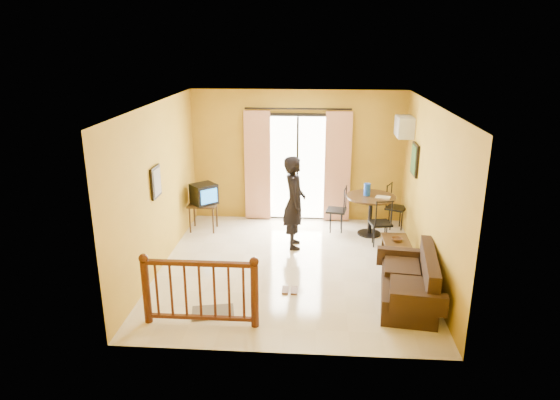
# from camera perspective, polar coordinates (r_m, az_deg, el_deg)

# --- Properties ---
(ground) EXTENTS (5.00, 5.00, 0.00)m
(ground) POSITION_cam_1_polar(r_m,az_deg,el_deg) (8.75, 1.28, -7.67)
(ground) COLOR beige
(ground) RESTS_ON ground
(room_shell) EXTENTS (5.00, 5.00, 5.00)m
(room_shell) POSITION_cam_1_polar(r_m,az_deg,el_deg) (8.16, 1.36, 3.18)
(room_shell) COLOR white
(room_shell) RESTS_ON ground
(balcony_door) EXTENTS (2.25, 0.14, 2.46)m
(balcony_door) POSITION_cam_1_polar(r_m,az_deg,el_deg) (10.64, 2.00, 3.81)
(balcony_door) COLOR black
(balcony_door) RESTS_ON ground
(tv_table) EXTENTS (0.57, 0.48, 0.57)m
(tv_table) POSITION_cam_1_polar(r_m,az_deg,el_deg) (10.35, -8.79, -0.80)
(tv_table) COLOR black
(tv_table) RESTS_ON ground
(television) EXTENTS (0.62, 0.61, 0.41)m
(television) POSITION_cam_1_polar(r_m,az_deg,el_deg) (10.25, -8.69, 0.69)
(television) COLOR black
(television) RESTS_ON tv_table
(picture_left) EXTENTS (0.05, 0.42, 0.52)m
(picture_left) POSITION_cam_1_polar(r_m,az_deg,el_deg) (8.41, -13.99, 2.02)
(picture_left) COLOR black
(picture_left) RESTS_ON room_shell
(dining_table) EXTENTS (0.98, 0.98, 0.81)m
(dining_table) POSITION_cam_1_polar(r_m,az_deg,el_deg) (10.10, 10.34, -0.45)
(dining_table) COLOR black
(dining_table) RESTS_ON ground
(water_jug) EXTENTS (0.13, 0.13, 0.25)m
(water_jug) POSITION_cam_1_polar(r_m,az_deg,el_deg) (10.04, 9.93, 1.19)
(water_jug) COLOR blue
(water_jug) RESTS_ON dining_table
(serving_tray) EXTENTS (0.32, 0.26, 0.02)m
(serving_tray) POSITION_cam_1_polar(r_m,az_deg,el_deg) (9.98, 11.68, 0.31)
(serving_tray) COLOR beige
(serving_tray) RESTS_ON dining_table
(dining_chairs) EXTENTS (1.74, 1.44, 0.95)m
(dining_chairs) POSITION_cam_1_polar(r_m,az_deg,el_deg) (10.30, 10.20, -3.90)
(dining_chairs) COLOR black
(dining_chairs) RESTS_ON ground
(air_conditioner) EXTENTS (0.31, 0.60, 0.40)m
(air_conditioner) POSITION_cam_1_polar(r_m,az_deg,el_deg) (10.11, 14.00, 8.13)
(air_conditioner) COLOR silver
(air_conditioner) RESTS_ON room_shell
(botanical_print) EXTENTS (0.05, 0.50, 0.60)m
(botanical_print) POSITION_cam_1_polar(r_m,az_deg,el_deg) (9.60, 15.13, 4.49)
(botanical_print) COLOR black
(botanical_print) RESTS_ON room_shell
(coffee_table) EXTENTS (0.46, 0.82, 0.37)m
(coffee_table) POSITION_cam_1_polar(r_m,az_deg,el_deg) (9.14, 13.15, -5.33)
(coffee_table) COLOR black
(coffee_table) RESTS_ON ground
(bowl) EXTENTS (0.20, 0.20, 0.06)m
(bowl) POSITION_cam_1_polar(r_m,az_deg,el_deg) (9.08, 13.21, -4.42)
(bowl) COLOR #52321C
(bowl) RESTS_ON coffee_table
(sofa) EXTENTS (0.95, 1.74, 0.79)m
(sofa) POSITION_cam_1_polar(r_m,az_deg,el_deg) (7.78, 14.81, -9.32)
(sofa) COLOR black
(sofa) RESTS_ON ground
(standing_person) EXTENTS (0.49, 0.69, 1.76)m
(standing_person) POSITION_cam_1_polar(r_m,az_deg,el_deg) (9.28, 1.64, -0.28)
(standing_person) COLOR black
(standing_person) RESTS_ON ground
(stair_balustrade) EXTENTS (1.63, 0.13, 1.04)m
(stair_balustrade) POSITION_cam_1_polar(r_m,az_deg,el_deg) (6.96, -9.16, -9.83)
(stair_balustrade) COLOR #471E0F
(stair_balustrade) RESTS_ON ground
(doormat) EXTENTS (0.67, 0.51, 0.02)m
(doormat) POSITION_cam_1_polar(r_m,az_deg,el_deg) (7.46, -7.67, -12.58)
(doormat) COLOR #5F574C
(doormat) RESTS_ON ground
(sandals) EXTENTS (0.24, 0.25, 0.03)m
(sandals) POSITION_cam_1_polar(r_m,az_deg,el_deg) (7.96, 1.12, -10.27)
(sandals) COLOR #52321C
(sandals) RESTS_ON ground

